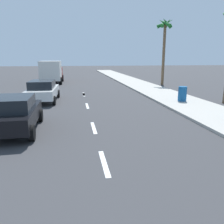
{
  "coord_description": "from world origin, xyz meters",
  "views": [
    {
      "loc": [
        -0.82,
        3.07,
        3.14
      ],
      "look_at": [
        0.6,
        11.44,
        1.1
      ],
      "focal_mm": 35.92,
      "sensor_mm": 36.0,
      "label": 1
    }
  ],
  "objects_px": {
    "parked_car_black": "(15,113)",
    "palm_tree_far": "(165,33)",
    "trash_bin_far": "(182,94)",
    "delivery_truck": "(52,71)",
    "parked_car_white": "(43,90)"
  },
  "relations": [
    {
      "from": "delivery_truck",
      "to": "palm_tree_far",
      "type": "bearing_deg",
      "value": -17.23
    },
    {
      "from": "trash_bin_far",
      "to": "parked_car_white",
      "type": "bearing_deg",
      "value": 167.2
    },
    {
      "from": "parked_car_black",
      "to": "palm_tree_far",
      "type": "distance_m",
      "value": 21.14
    },
    {
      "from": "parked_car_black",
      "to": "delivery_truck",
      "type": "xyz_separation_m",
      "value": [
        -0.2,
        20.01,
        0.67
      ]
    },
    {
      "from": "parked_car_black",
      "to": "palm_tree_far",
      "type": "relative_size",
      "value": 0.54
    },
    {
      "from": "trash_bin_far",
      "to": "delivery_truck",
      "type": "bearing_deg",
      "value": 124.38
    },
    {
      "from": "palm_tree_far",
      "to": "parked_car_white",
      "type": "bearing_deg",
      "value": -145.83
    },
    {
      "from": "parked_car_black",
      "to": "trash_bin_far",
      "type": "bearing_deg",
      "value": 24.06
    },
    {
      "from": "delivery_truck",
      "to": "trash_bin_far",
      "type": "xyz_separation_m",
      "value": [
        10.39,
        -15.19,
        -0.84
      ]
    },
    {
      "from": "palm_tree_far",
      "to": "parked_car_black",
      "type": "bearing_deg",
      "value": -129.73
    },
    {
      "from": "parked_car_black",
      "to": "parked_car_white",
      "type": "bearing_deg",
      "value": 86.43
    },
    {
      "from": "delivery_truck",
      "to": "parked_car_white",
      "type": "bearing_deg",
      "value": -87.44
    },
    {
      "from": "parked_car_black",
      "to": "parked_car_white",
      "type": "height_order",
      "value": "same"
    },
    {
      "from": "parked_car_white",
      "to": "palm_tree_far",
      "type": "xyz_separation_m",
      "value": [
        12.83,
        8.71,
        5.08
      ]
    },
    {
      "from": "parked_car_black",
      "to": "parked_car_white",
      "type": "distance_m",
      "value": 7.07
    }
  ]
}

